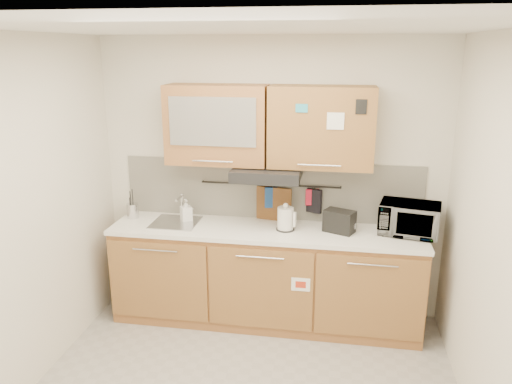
% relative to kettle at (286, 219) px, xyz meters
% --- Properties ---
extents(ceiling, '(3.20, 3.20, 0.00)m').
position_rel_kettle_xyz_m(ceiling, '(-0.18, -1.19, 1.58)').
color(ceiling, white).
rests_on(ceiling, wall_back).
extents(wall_back, '(3.20, 0.00, 3.20)m').
position_rel_kettle_xyz_m(wall_back, '(-0.18, 0.31, 0.28)').
color(wall_back, silver).
rests_on(wall_back, ground).
extents(wall_left, '(0.00, 3.00, 3.00)m').
position_rel_kettle_xyz_m(wall_left, '(-1.78, -1.19, 0.28)').
color(wall_left, silver).
rests_on(wall_left, ground).
extents(wall_right, '(0.00, 3.00, 3.00)m').
position_rel_kettle_xyz_m(wall_right, '(1.42, -1.19, 0.28)').
color(wall_right, silver).
rests_on(wall_right, ground).
extents(base_cabinet, '(2.80, 0.64, 0.88)m').
position_rel_kettle_xyz_m(base_cabinet, '(-0.18, 0.00, -0.61)').
color(base_cabinet, '#AA6E3C').
rests_on(base_cabinet, floor).
extents(countertop, '(2.82, 0.62, 0.04)m').
position_rel_kettle_xyz_m(countertop, '(-0.18, 0.00, -0.12)').
color(countertop, white).
rests_on(countertop, base_cabinet).
extents(backsplash, '(2.80, 0.02, 0.56)m').
position_rel_kettle_xyz_m(backsplash, '(-0.18, 0.30, 0.18)').
color(backsplash, silver).
rests_on(backsplash, countertop).
extents(upper_cabinets, '(1.82, 0.37, 0.70)m').
position_rel_kettle_xyz_m(upper_cabinets, '(-0.18, 0.13, 0.81)').
color(upper_cabinets, '#AA6E3C').
rests_on(upper_cabinets, wall_back).
extents(range_hood, '(0.60, 0.46, 0.10)m').
position_rel_kettle_xyz_m(range_hood, '(-0.18, 0.06, 0.40)').
color(range_hood, black).
rests_on(range_hood, upper_cabinets).
extents(sink, '(0.42, 0.40, 0.26)m').
position_rel_kettle_xyz_m(sink, '(-1.03, 0.02, -0.10)').
color(sink, silver).
rests_on(sink, countertop).
extents(utensil_rail, '(1.30, 0.02, 0.02)m').
position_rel_kettle_xyz_m(utensil_rail, '(-0.18, 0.26, 0.24)').
color(utensil_rail, black).
rests_on(utensil_rail, backsplash).
extents(utensil_crock, '(0.14, 0.14, 0.28)m').
position_rel_kettle_xyz_m(utensil_crock, '(-1.48, 0.09, -0.03)').
color(utensil_crock, silver).
rests_on(utensil_crock, countertop).
extents(kettle, '(0.19, 0.18, 0.25)m').
position_rel_kettle_xyz_m(kettle, '(0.00, 0.00, 0.00)').
color(kettle, silver).
rests_on(kettle, countertop).
extents(toaster, '(0.30, 0.25, 0.20)m').
position_rel_kettle_xyz_m(toaster, '(0.47, 0.03, 0.00)').
color(toaster, black).
rests_on(toaster, countertop).
extents(microwave, '(0.56, 0.43, 0.28)m').
position_rel_kettle_xyz_m(microwave, '(1.07, 0.08, 0.04)').
color(microwave, '#999999').
rests_on(microwave, countertop).
extents(soap_bottle, '(0.13, 0.13, 0.21)m').
position_rel_kettle_xyz_m(soap_bottle, '(-0.94, 0.08, 0.01)').
color(soap_bottle, '#999999').
rests_on(soap_bottle, countertop).
extents(cutting_board, '(0.34, 0.08, 0.42)m').
position_rel_kettle_xyz_m(cutting_board, '(-0.14, 0.25, 0.01)').
color(cutting_board, brown).
rests_on(cutting_board, utensil_rail).
extents(oven_mitt, '(0.12, 0.06, 0.20)m').
position_rel_kettle_xyz_m(oven_mitt, '(-0.16, 0.25, 0.12)').
color(oven_mitt, navy).
rests_on(oven_mitt, utensil_rail).
extents(dark_pouch, '(0.15, 0.10, 0.22)m').
position_rel_kettle_xyz_m(dark_pouch, '(0.24, 0.25, 0.11)').
color(dark_pouch, black).
rests_on(dark_pouch, utensil_rail).
extents(pot_holder, '(0.12, 0.05, 0.15)m').
position_rel_kettle_xyz_m(pot_holder, '(0.22, 0.25, 0.14)').
color(pot_holder, red).
rests_on(pot_holder, utensil_rail).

